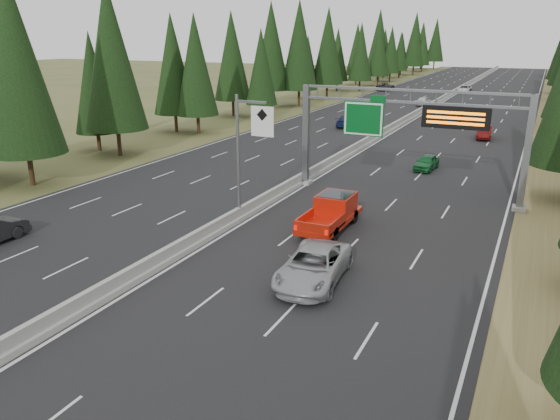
{
  "coord_description": "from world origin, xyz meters",
  "views": [
    {
      "loc": [
        16.84,
        -3.95,
        11.55
      ],
      "look_at": [
        5.31,
        20.0,
        2.95
      ],
      "focal_mm": 35.0,
      "sensor_mm": 36.0,
      "label": 1
    }
  ],
  "objects": [
    {
      "name": "car_ahead_far",
      "position": [
        1.87,
        115.41,
        0.77
      ],
      "size": [
        1.97,
        4.18,
        1.38
      ],
      "primitive_type": "imported",
      "rotation": [
        0.0,
        0.0,
        -0.08
      ],
      "color": "black",
      "rests_on": "road"
    },
    {
      "name": "sign_gantry",
      "position": [
        8.92,
        34.88,
        5.27
      ],
      "size": [
        16.75,
        0.98,
        7.8
      ],
      "color": "slate",
      "rests_on": "road"
    },
    {
      "name": "car_onc_far",
      "position": [
        -14.35,
        112.71,
        0.89
      ],
      "size": [
        3.02,
        5.98,
        1.62
      ],
      "primitive_type": "imported",
      "rotation": [
        0.0,
        0.0,
        3.08
      ],
      "color": "#232325",
      "rests_on": "road"
    },
    {
      "name": "car_ahead_dkgrey",
      "position": [
        5.38,
        72.4,
        0.75
      ],
      "size": [
        2.01,
        4.64,
        1.33
      ],
      "primitive_type": "imported",
      "rotation": [
        0.0,
        0.0,
        -0.03
      ],
      "color": "black",
      "rests_on": "road"
    },
    {
      "name": "tree_row_left",
      "position": [
        -21.84,
        69.42,
        9.03
      ],
      "size": [
        11.81,
        243.57,
        18.24
      ],
      "color": "black",
      "rests_on": "ground"
    },
    {
      "name": "silver_minivan",
      "position": [
        7.81,
        18.53,
        0.9
      ],
      "size": [
        3.26,
        6.14,
        1.64
      ],
      "primitive_type": "imported",
      "rotation": [
        0.0,
        0.0,
        0.09
      ],
      "color": "#A1A2A6",
      "rests_on": "road"
    },
    {
      "name": "car_ahead_green",
      "position": [
        8.08,
        44.17,
        0.74
      ],
      "size": [
        1.84,
        3.96,
        1.31
      ],
      "primitive_type": "imported",
      "rotation": [
        0.0,
        0.0,
        -0.08
      ],
      "color": "#17652F",
      "rests_on": "road"
    },
    {
      "name": "car_onc_blue",
      "position": [
        -5.92,
        63.48,
        0.81
      ],
      "size": [
        2.29,
        5.11,
        1.45
      ],
      "primitive_type": "imported",
      "rotation": [
        0.0,
        0.0,
        3.19
      ],
      "color": "#171F51",
      "rests_on": "road"
    },
    {
      "name": "red_pickup",
      "position": [
        5.89,
        26.37,
        1.19
      ],
      "size": [
        2.21,
        6.18,
        2.01
      ],
      "color": "black",
      "rests_on": "road"
    },
    {
      "name": "car_ahead_white",
      "position": [
        1.5,
        115.24,
        0.79
      ],
      "size": [
        2.51,
        5.21,
        1.43
      ],
      "primitive_type": "imported",
      "rotation": [
        0.0,
        0.0,
        -0.03
      ],
      "color": "silver",
      "rests_on": "road"
    },
    {
      "name": "shoulder_left",
      "position": [
        -17.8,
        80.0,
        0.03
      ],
      "size": [
        3.6,
        260.0,
        0.06
      ],
      "primitive_type": "cube",
      "color": "#495326",
      "rests_on": "ground"
    },
    {
      "name": "road",
      "position": [
        0.0,
        80.0,
        0.04
      ],
      "size": [
        32.0,
        260.0,
        0.08
      ],
      "primitive_type": "cube",
      "color": "black",
      "rests_on": "ground"
    },
    {
      "name": "car_onc_white",
      "position": [
        -1.5,
        89.81,
        0.84
      ],
      "size": [
        2.22,
        4.6,
        1.51
      ],
      "primitive_type": "imported",
      "rotation": [
        0.0,
        0.0,
        3.04
      ],
      "color": "silver",
      "rests_on": "road"
    },
    {
      "name": "hov_sign_pole",
      "position": [
        0.58,
        24.97,
        4.72
      ],
      "size": [
        2.8,
        0.5,
        8.0
      ],
      "color": "slate",
      "rests_on": "road"
    },
    {
      "name": "median_barrier",
      "position": [
        0.0,
        80.0,
        0.41
      ],
      "size": [
        0.7,
        260.0,
        0.85
      ],
      "color": "gray",
      "rests_on": "road"
    },
    {
      "name": "car_ahead_dkred",
      "position": [
        10.98,
        62.24,
        0.81
      ],
      "size": [
        1.94,
        4.56,
        1.46
      ],
      "primitive_type": "imported",
      "rotation": [
        0.0,
        0.0,
        0.09
      ],
      "color": "#520C0B",
      "rests_on": "road"
    },
    {
      "name": "shoulder_right",
      "position": [
        17.8,
        80.0,
        0.03
      ],
      "size": [
        3.6,
        260.0,
        0.06
      ],
      "primitive_type": "cube",
      "color": "olive",
      "rests_on": "ground"
    }
  ]
}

